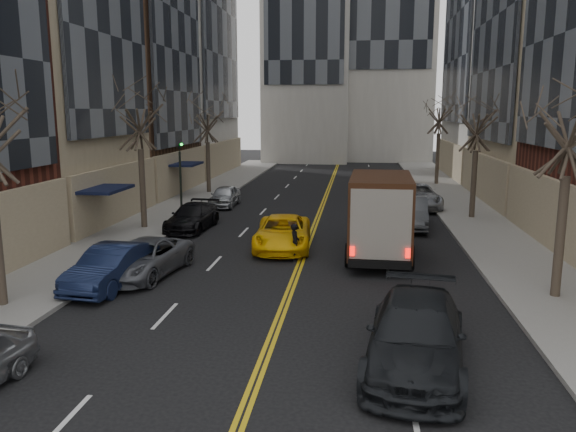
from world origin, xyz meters
name	(u,v)px	position (x,y,z in m)	size (l,w,h in m)	color
sidewalk_left	(182,206)	(-9.00, 27.00, 0.07)	(4.00, 66.00, 0.15)	slate
sidewalk_right	(468,212)	(9.00, 27.00, 0.07)	(4.00, 66.00, 0.15)	slate
tree_lf_mid	(138,102)	(-8.80, 20.00, 6.60)	(3.20, 3.20, 8.91)	#382D23
tree_lf_far	(207,112)	(-8.80, 33.00, 6.02)	(3.20, 3.20, 8.12)	#382D23
tree_rt_near	(573,101)	(8.80, 11.00, 6.45)	(3.20, 3.20, 8.71)	#382D23
tree_rt_mid	(478,110)	(8.80, 25.00, 6.17)	(3.20, 3.20, 8.32)	#382D23
tree_rt_far	(440,103)	(8.80, 40.00, 6.74)	(3.20, 3.20, 9.11)	#382D23
traffic_signal	(180,172)	(-7.39, 22.00, 2.82)	(0.29, 0.26, 4.70)	black
ups_truck	(380,216)	(3.22, 15.82, 1.79)	(2.83, 6.57, 3.55)	black
observer_sedan	(416,335)	(3.72, 5.42, 0.82)	(3.04, 5.89, 1.63)	black
taxi	(283,233)	(-1.05, 16.85, 0.73)	(2.41, 5.23, 1.45)	yellow
pedestrian	(295,242)	(-0.27, 14.84, 0.78)	(0.57, 0.38, 1.57)	black
parked_lf_b	(112,267)	(-6.30, 10.53, 0.74)	(1.56, 4.48, 1.48)	#111A36
parked_lf_c	(144,258)	(-5.69, 11.99, 0.68)	(2.24, 4.86, 1.35)	#53555C
parked_lf_d	(192,217)	(-6.30, 20.34, 0.67)	(1.89, 4.64, 1.35)	black
parked_lf_e	(225,196)	(-6.30, 27.64, 0.67)	(1.58, 3.93, 1.34)	#B7BCC0
parked_rt_a	(411,213)	(5.10, 22.27, 0.80)	(1.70, 4.87, 1.61)	#43464A
parked_rt_b	(418,196)	(6.09, 28.50, 0.77)	(2.55, 5.54, 1.54)	#AAADB2
parked_rt_c	(398,185)	(5.26, 34.08, 0.78)	(2.17, 5.35, 1.55)	black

